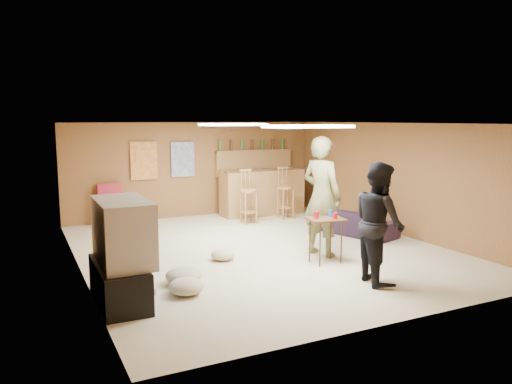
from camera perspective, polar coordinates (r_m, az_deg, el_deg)
name	(u,v)px	position (r m, az deg, el deg)	size (l,w,h in m)	color
ground	(261,250)	(8.81, 0.57, -6.62)	(7.00, 7.00, 0.00)	beige
ceiling	(261,123)	(8.51, 0.59, 7.84)	(6.00, 7.00, 0.02)	silver
wall_back	(195,169)	(11.81, -7.02, 2.57)	(6.00, 0.02, 2.20)	brown
wall_front	(403,227)	(5.73, 16.44, -3.85)	(6.00, 0.02, 2.20)	brown
wall_left	(78,200)	(7.75, -19.69, -0.87)	(0.02, 7.00, 2.20)	brown
wall_right	(396,179)	(10.28, 15.73, 1.47)	(0.02, 7.00, 2.20)	brown
tv_stand	(119,283)	(6.54, -15.35, -10.01)	(0.55, 1.30, 0.50)	black
dvd_box	(137,288)	(6.61, -13.41, -10.65)	(0.35, 0.50, 0.08)	#B2B2B7
tv_body	(123,232)	(6.38, -14.96, -4.40)	(0.60, 1.10, 0.80)	#B2B2B7
tv_screen	(148,229)	(6.44, -12.25, -4.18)	(0.02, 0.95, 0.65)	navy
bar_counter	(262,192)	(11.95, 0.71, 0.04)	(2.00, 0.60, 1.10)	olive
bar_lip	(267,170)	(11.66, 1.27, 2.56)	(2.10, 0.12, 0.05)	#422815
bar_shelf	(254,151)	(12.25, -0.23, 4.72)	(2.00, 0.18, 0.05)	olive
bar_backing	(254,163)	(12.29, -0.27, 3.33)	(2.00, 0.14, 0.60)	olive
poster_left	(144,161)	(11.42, -12.69, 3.49)	(0.60, 0.03, 0.85)	#BF3F26
poster_right	(183,159)	(11.66, -8.37, 3.70)	(0.55, 0.03, 0.80)	#334C99
folding_chair_stack	(110,204)	(11.22, -16.33, -1.36)	(0.50, 0.14, 0.90)	#A51E2E
ceiling_panel_front	(308,126)	(7.20, 5.97, 7.46)	(1.20, 0.60, 0.04)	white
ceiling_panel_back	(233,125)	(9.60, -2.63, 7.71)	(1.20, 0.60, 0.04)	white
person_olive	(322,196)	(8.36, 7.51, -0.49)	(0.73, 0.48, 2.00)	olive
person_black	(379,222)	(7.16, 13.87, -3.39)	(0.83, 0.64, 1.70)	black
sofa	(355,222)	(10.13, 11.27, -3.39)	(1.67, 0.65, 0.49)	black
tray_table	(325,241)	(8.03, 7.94, -5.52)	(0.56, 0.45, 0.72)	#422815
cup_red_near	(317,215)	(7.92, 6.93, -2.62)	(0.08, 0.08, 0.11)	#B50C15
cup_red_far	(335,216)	(7.91, 9.00, -2.70)	(0.07, 0.07, 0.10)	#B50C15
cup_blue	(331,213)	(8.09, 8.54, -2.44)	(0.07, 0.07, 0.10)	#164698
bar_stool_left	(249,195)	(10.90, -0.86, -0.38)	(0.39, 0.39, 1.24)	olive
bar_stool_right	(286,194)	(11.48, 3.40, -0.26)	(0.36, 0.36, 1.12)	olive
cushion_near_tv	(184,276)	(7.11, -8.27, -9.44)	(0.50, 0.50, 0.23)	tan
cushion_mid	(223,255)	(8.19, -3.80, -7.15)	(0.40, 0.40, 0.18)	tan
cushion_far	(186,286)	(6.70, -7.98, -10.63)	(0.47, 0.47, 0.21)	tan
bottle_row	(252,145)	(12.20, -0.44, 5.43)	(1.76, 0.08, 0.26)	#3F7233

